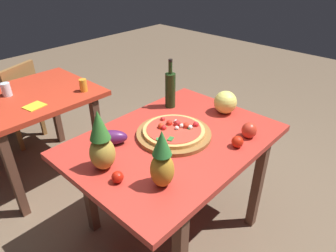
% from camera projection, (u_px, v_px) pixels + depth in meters
% --- Properties ---
extents(ground_plane, '(10.00, 10.00, 0.00)m').
position_uv_depth(ground_plane, '(173.00, 225.00, 2.27)').
color(ground_plane, brown).
extents(display_table, '(1.29, 0.93, 0.78)m').
position_uv_depth(display_table, '(174.00, 150.00, 1.92)').
color(display_table, brown).
rests_on(display_table, ground_plane).
extents(background_table, '(1.05, 0.84, 0.78)m').
position_uv_depth(background_table, '(30.00, 107.00, 2.48)').
color(background_table, brown).
rests_on(background_table, ground_plane).
extents(dining_chair, '(0.52, 0.52, 0.85)m').
position_uv_depth(dining_chair, '(17.00, 100.00, 3.04)').
color(dining_chair, olive).
rests_on(dining_chair, ground_plane).
extents(pizza_board, '(0.47, 0.47, 0.02)m').
position_uv_depth(pizza_board, '(174.00, 134.00, 1.90)').
color(pizza_board, olive).
rests_on(pizza_board, display_table).
extents(pizza, '(0.39, 0.39, 0.06)m').
position_uv_depth(pizza, '(174.00, 130.00, 1.89)').
color(pizza, '#E1A457').
rests_on(pizza, pizza_board).
extents(wine_bottle, '(0.08, 0.08, 0.36)m').
position_uv_depth(wine_bottle, '(170.00, 89.00, 2.19)').
color(wine_bottle, '#1D3415').
rests_on(wine_bottle, display_table).
extents(pineapple_left, '(0.12, 0.12, 0.32)m').
position_uv_depth(pineapple_left, '(162.00, 162.00, 1.43)').
color(pineapple_left, '#B58226').
rests_on(pineapple_left, display_table).
extents(pineapple_right, '(0.14, 0.14, 0.35)m').
position_uv_depth(pineapple_right, '(101.00, 144.00, 1.55)').
color(pineapple_right, '#AC9338').
rests_on(pineapple_right, display_table).
extents(melon, '(0.16, 0.16, 0.16)m').
position_uv_depth(melon, '(225.00, 102.00, 2.13)').
color(melon, '#E3DD67').
rests_on(melon, display_table).
extents(bell_pepper, '(0.09, 0.09, 0.10)m').
position_uv_depth(bell_pepper, '(249.00, 130.00, 1.87)').
color(bell_pepper, red).
rests_on(bell_pepper, display_table).
extents(eggplant, '(0.21, 0.20, 0.09)m').
position_uv_depth(eggplant, '(111.00, 137.00, 1.80)').
color(eggplant, '#4C1B50').
rests_on(eggplant, display_table).
extents(tomato_by_bottle, '(0.07, 0.07, 0.07)m').
position_uv_depth(tomato_by_bottle, '(237.00, 142.00, 1.78)').
color(tomato_by_bottle, red).
rests_on(tomato_by_bottle, display_table).
extents(tomato_at_corner, '(0.06, 0.06, 0.06)m').
position_uv_depth(tomato_at_corner, '(118.00, 177.00, 1.51)').
color(tomato_at_corner, red).
rests_on(tomato_at_corner, display_table).
extents(drinking_glass_juice, '(0.06, 0.06, 0.10)m').
position_uv_depth(drinking_glass_juice, '(83.00, 85.00, 2.47)').
color(drinking_glass_juice, orange).
rests_on(drinking_glass_juice, background_table).
extents(drinking_glass_water, '(0.07, 0.07, 0.11)m').
position_uv_depth(drinking_glass_water, '(6.00, 90.00, 2.40)').
color(drinking_glass_water, silver).
rests_on(drinking_glass_water, background_table).
extents(napkin_folded, '(0.16, 0.14, 0.01)m').
position_uv_depth(napkin_folded, '(34.00, 106.00, 2.25)').
color(napkin_folded, yellow).
rests_on(napkin_folded, background_table).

